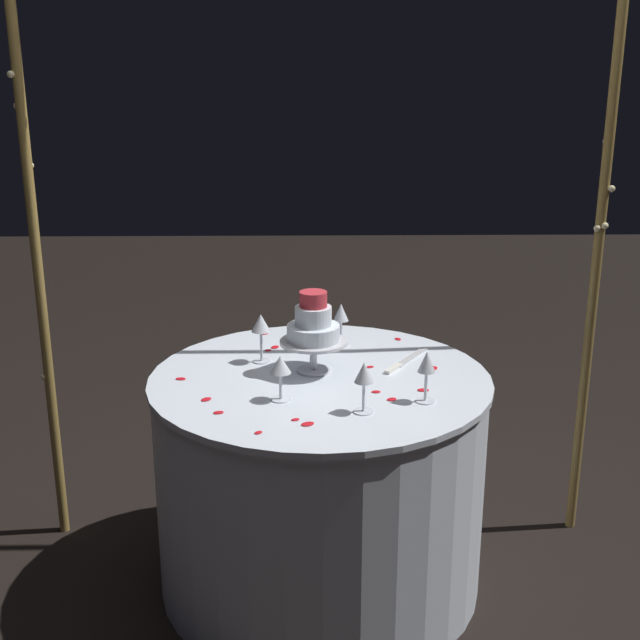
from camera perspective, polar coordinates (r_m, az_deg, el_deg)
ground_plane at (r=3.04m, az=0.00°, el=-17.24°), size 12.00×12.00×0.00m
decorative_arch at (r=2.85m, az=-0.13°, el=9.54°), size 2.02×0.06×2.03m
main_table at (r=2.85m, az=0.00°, el=-10.98°), size 1.11×1.11×0.75m
tiered_cake at (r=2.68m, az=-0.46°, el=-0.51°), size 0.22×0.22×0.27m
wine_glass_0 at (r=2.95m, az=1.45°, el=0.34°), size 0.06×0.06×0.16m
wine_glass_1 at (r=2.78m, az=-4.09°, el=-0.38°), size 0.06×0.06×0.17m
wine_glass_2 at (r=2.39m, az=3.04°, el=-3.85°), size 0.06×0.06×0.15m
wine_glass_3 at (r=2.48m, az=7.34°, el=-3.12°), size 0.06×0.06×0.16m
wine_glass_4 at (r=2.47m, az=-2.74°, el=-3.25°), size 0.07×0.07×0.14m
cake_knife at (r=2.82m, az=5.81°, el=-2.88°), size 0.18×0.26×0.01m
rose_petal_0 at (r=3.05m, az=5.38°, el=-1.31°), size 0.03×0.04×0.00m
rose_petal_1 at (r=2.57m, az=3.87°, el=-4.95°), size 0.03×0.02×0.00m
rose_petal_2 at (r=2.68m, az=3.32°, el=-3.99°), size 0.04×0.04×0.00m
rose_petal_3 at (r=3.11m, az=-3.82°, el=-0.93°), size 0.04×0.04×0.00m
rose_petal_4 at (r=2.30m, az=-4.26°, el=-7.72°), size 0.03×0.03×0.00m
rose_petal_5 at (r=2.93m, az=-3.59°, el=-2.09°), size 0.03×0.02×0.00m
rose_petal_6 at (r=2.34m, az=-0.86°, el=-7.16°), size 0.05×0.04×0.00m
rose_petal_7 at (r=3.06m, az=0.03°, el=-1.19°), size 0.03×0.03×0.00m
rose_petal_8 at (r=2.70m, az=-9.56°, el=-4.00°), size 0.04×0.03×0.00m
rose_petal_9 at (r=2.44m, az=-7.00°, el=-6.33°), size 0.04×0.03×0.00m
rose_petal_10 at (r=2.96m, az=-3.12°, el=-1.87°), size 0.04×0.04×0.00m
rose_petal_11 at (r=2.37m, az=-1.71°, el=-6.86°), size 0.03×0.03×0.00m
rose_petal_12 at (r=2.53m, az=-7.83°, el=-5.42°), size 0.04×0.04×0.00m
rose_petal_13 at (r=2.52m, az=4.96°, el=-5.45°), size 0.04×0.04×0.00m
rose_petal_14 at (r=2.60m, az=7.11°, el=-4.80°), size 0.04×0.03×0.00m
rose_petal_15 at (r=2.77m, az=3.47°, el=-3.23°), size 0.03×0.03×0.00m
rose_petal_16 at (r=2.78m, az=7.79°, el=-3.30°), size 0.04×0.05×0.00m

